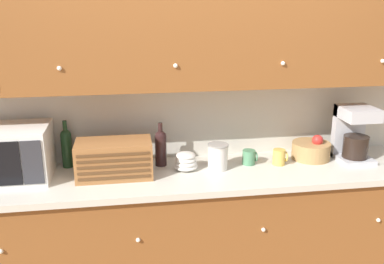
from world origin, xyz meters
The scene contains 14 objects.
wall_back centered at (0.00, 0.03, 1.30)m, with size 5.45×0.06×2.60m.
counter_unit centered at (0.00, -0.30, 0.46)m, with size 3.07×0.63×0.92m.
backsplash_panel centered at (0.00, -0.01, 1.19)m, with size 3.05×0.01×0.53m.
upper_cabinets centered at (0.17, -0.17, 1.90)m, with size 3.05×0.36×0.89m.
microwave centered at (-1.15, -0.24, 1.09)m, with size 0.52×0.37×0.33m.
wine_bottle centered at (-0.81, -0.09, 1.06)m, with size 0.07×0.07×0.32m.
bread_box centered at (-0.50, -0.30, 1.04)m, with size 0.47×0.26×0.23m.
second_wine_bottle centered at (-0.20, -0.15, 1.06)m, with size 0.08×0.08×0.29m.
bowl_stack_on_counter centered at (-0.05, -0.26, 0.98)m, with size 0.15×0.15×0.12m.
storage_canister centered at (0.16, -0.28, 1.01)m, with size 0.14×0.14×0.17m.
mug centered at (0.39, -0.23, 0.97)m, with size 0.10×0.09×0.10m.
mug_blue_second centered at (0.58, -0.27, 0.98)m, with size 0.09×0.08×0.11m.
fruit_basket centered at (0.84, -0.19, 0.98)m, with size 0.26×0.26×0.18m.
coffee_maker centered at (1.11, -0.25, 1.11)m, with size 0.22×0.25×0.38m.
Camera 1 is at (-0.41, -2.83, 1.97)m, focal length 40.00 mm.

